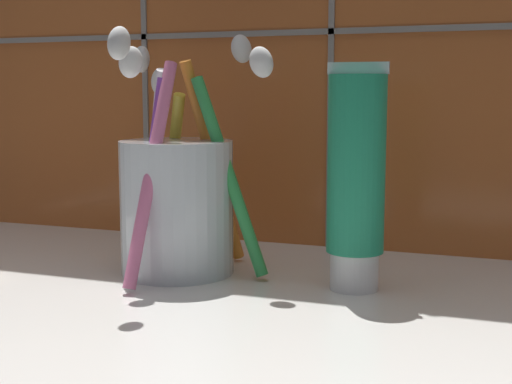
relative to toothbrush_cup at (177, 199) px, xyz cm
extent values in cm
cube|color=silver|center=(6.77, -6.07, -6.60)|extent=(71.00, 38.09, 2.00)
cube|color=gray|center=(6.77, 12.38, 12.93)|extent=(81.00, 0.24, 0.50)
cylinder|color=silver|center=(0.02, -0.08, -0.63)|extent=(8.39, 8.39, 9.93)
cylinder|color=green|center=(4.16, 0.13, 1.84)|extent=(6.35, 1.82, 14.42)
ellipsoid|color=white|center=(7.25, -0.34, 9.92)|extent=(2.54, 1.64, 2.66)
cylinder|color=orange|center=(1.79, 2.67, 2.46)|extent=(3.82, 5.24, 15.60)
ellipsoid|color=white|center=(3.26, 4.96, 11.18)|extent=(2.32, 2.61, 2.60)
cylinder|color=yellow|center=(-2.18, 3.44, 1.25)|extent=(4.66, 4.80, 13.22)
ellipsoid|color=white|center=(-4.17, 5.51, 8.73)|extent=(2.58, 2.61, 2.66)
cylinder|color=white|center=(-3.20, 2.50, 2.14)|extent=(5.14, 5.42, 15.01)
ellipsoid|color=white|center=(-5.43, 4.89, 10.51)|extent=(2.57, 2.62, 2.66)
cylinder|color=purple|center=(-1.01, -2.14, 1.82)|extent=(2.73, 2.96, 14.18)
ellipsoid|color=white|center=(-1.86, -3.12, 9.93)|extent=(2.30, 2.38, 2.44)
cylinder|color=pink|center=(-0.14, -3.77, 2.36)|extent=(1.52, 6.66, 15.44)
ellipsoid|color=white|center=(-0.45, -7.03, 10.95)|extent=(1.52, 2.48, 2.66)
cylinder|color=white|center=(13.48, -0.08, -4.28)|extent=(3.32, 3.32, 2.64)
cylinder|color=#1E8C60|center=(13.48, -0.08, 3.04)|extent=(3.91, 3.91, 12.01)
cube|color=silver|center=(13.48, -0.08, 9.45)|extent=(4.11, 0.36, 0.80)
camera|label=1|loc=(23.33, -47.33, 7.92)|focal=50.00mm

